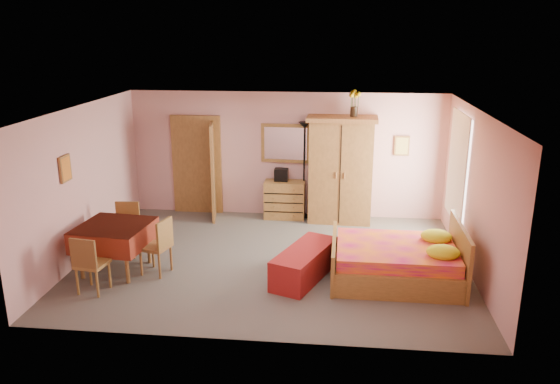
# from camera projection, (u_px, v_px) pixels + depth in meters

# --- Properties ---
(floor) EXTENTS (6.50, 6.50, 0.00)m
(floor) POSITION_uv_depth(u_px,v_px,m) (272.00, 261.00, 9.34)
(floor) COLOR #636057
(floor) RESTS_ON ground
(ceiling) EXTENTS (6.50, 6.50, 0.00)m
(ceiling) POSITION_uv_depth(u_px,v_px,m) (272.00, 109.00, 8.60)
(ceiling) COLOR brown
(ceiling) RESTS_ON wall_back
(wall_back) EXTENTS (6.50, 0.10, 2.60)m
(wall_back) POSITION_uv_depth(u_px,v_px,m) (286.00, 155.00, 11.35)
(wall_back) COLOR #CF9696
(wall_back) RESTS_ON floor
(wall_front) EXTENTS (6.50, 0.10, 2.60)m
(wall_front) POSITION_uv_depth(u_px,v_px,m) (248.00, 246.00, 6.59)
(wall_front) COLOR #CF9696
(wall_front) RESTS_ON floor
(wall_left) EXTENTS (0.10, 5.00, 2.60)m
(wall_left) POSITION_uv_depth(u_px,v_px,m) (83.00, 183.00, 9.30)
(wall_left) COLOR #CF9696
(wall_left) RESTS_ON floor
(wall_right) EXTENTS (0.10, 5.00, 2.60)m
(wall_right) POSITION_uv_depth(u_px,v_px,m) (475.00, 194.00, 8.64)
(wall_right) COLOR #CF9696
(wall_right) RESTS_ON floor
(doorway) EXTENTS (1.06, 0.12, 2.15)m
(doorway) POSITION_uv_depth(u_px,v_px,m) (197.00, 166.00, 11.59)
(doorway) COLOR #9E6B35
(doorway) RESTS_ON floor
(window) EXTENTS (0.08, 1.40, 1.95)m
(window) POSITION_uv_depth(u_px,v_px,m) (458.00, 167.00, 9.75)
(window) COLOR white
(window) RESTS_ON wall_right
(picture_left) EXTENTS (0.04, 0.32, 0.42)m
(picture_left) POSITION_uv_depth(u_px,v_px,m) (65.00, 169.00, 8.61)
(picture_left) COLOR orange
(picture_left) RESTS_ON wall_left
(picture_back) EXTENTS (0.30, 0.04, 0.40)m
(picture_back) POSITION_uv_depth(u_px,v_px,m) (402.00, 146.00, 11.01)
(picture_back) COLOR #D8BF59
(picture_back) RESTS_ON wall_back
(chest_of_drawers) EXTENTS (0.84, 0.42, 0.79)m
(chest_of_drawers) POSITION_uv_depth(u_px,v_px,m) (285.00, 200.00, 11.38)
(chest_of_drawers) COLOR #A07136
(chest_of_drawers) RESTS_ON floor
(wall_mirror) EXTENTS (1.03, 0.11, 0.81)m
(wall_mirror) POSITION_uv_depth(u_px,v_px,m) (286.00, 143.00, 11.25)
(wall_mirror) COLOR white
(wall_mirror) RESTS_ON wall_back
(stereo) EXTENTS (0.29, 0.21, 0.26)m
(stereo) POSITION_uv_depth(u_px,v_px,m) (281.00, 175.00, 11.29)
(stereo) COLOR black
(stereo) RESTS_ON chest_of_drawers
(floor_lamp) EXTENTS (0.32, 0.32, 2.02)m
(floor_lamp) POSITION_uv_depth(u_px,v_px,m) (304.00, 170.00, 11.28)
(floor_lamp) COLOR black
(floor_lamp) RESTS_ON floor
(wardrobe) EXTENTS (1.41, 0.76, 2.17)m
(wardrobe) POSITION_uv_depth(u_px,v_px,m) (341.00, 170.00, 11.00)
(wardrobe) COLOR olive
(wardrobe) RESTS_ON floor
(sunflower_vase) EXTENTS (0.22, 0.22, 0.52)m
(sunflower_vase) POSITION_uv_depth(u_px,v_px,m) (354.00, 103.00, 10.60)
(sunflower_vase) COLOR yellow
(sunflower_vase) RESTS_ON wardrobe
(bed) EXTENTS (2.04, 1.62, 0.94)m
(bed) POSITION_uv_depth(u_px,v_px,m) (396.00, 252.00, 8.54)
(bed) COLOR #C81363
(bed) RESTS_ON floor
(bench) EXTENTS (1.05, 1.57, 0.49)m
(bench) POSITION_uv_depth(u_px,v_px,m) (305.00, 263.00, 8.66)
(bench) COLOR maroon
(bench) RESTS_ON floor
(dining_table) EXTENTS (1.19, 1.19, 0.79)m
(dining_table) POSITION_uv_depth(u_px,v_px,m) (116.00, 248.00, 8.87)
(dining_table) COLOR maroon
(dining_table) RESTS_ON floor
(chair_south) EXTENTS (0.47, 0.47, 0.91)m
(chair_south) POSITION_uv_depth(u_px,v_px,m) (92.00, 263.00, 8.15)
(chair_south) COLOR olive
(chair_south) RESTS_ON floor
(chair_north) EXTENTS (0.45, 0.45, 0.92)m
(chair_north) POSITION_uv_depth(u_px,v_px,m) (126.00, 230.00, 9.48)
(chair_north) COLOR olive
(chair_north) RESTS_ON floor
(chair_west) EXTENTS (0.55, 0.55, 0.91)m
(chair_west) POSITION_uv_depth(u_px,v_px,m) (74.00, 241.00, 9.00)
(chair_west) COLOR #AD743A
(chair_west) RESTS_ON floor
(chair_east) EXTENTS (0.52, 0.52, 0.93)m
(chair_east) POSITION_uv_depth(u_px,v_px,m) (155.00, 246.00, 8.76)
(chair_east) COLOR olive
(chair_east) RESTS_ON floor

